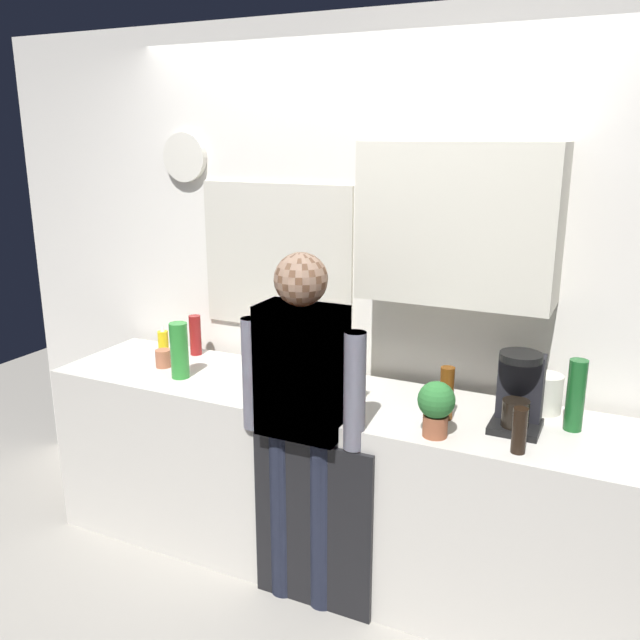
{
  "coord_description": "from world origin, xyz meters",
  "views": [
    {
      "loc": [
        1.21,
        -2.35,
        2.05
      ],
      "look_at": [
        -0.03,
        0.25,
        1.25
      ],
      "focal_mm": 37.74,
      "sensor_mm": 36.0,
      "label": 1
    }
  ],
  "objects_px": {
    "bottle_green_wine": "(576,395)",
    "bottle_olive_oil": "(325,352)",
    "dish_soap": "(163,344)",
    "person_guest": "(302,405)",
    "bottle_clear_soda": "(179,350)",
    "bottle_amber_beer": "(447,393)",
    "storage_canister": "(546,394)",
    "cup_terracotta_mug": "(163,358)",
    "bottle_red_vinegar": "(195,335)",
    "potted_plant": "(436,405)",
    "coffee_maker": "(519,394)",
    "mixing_bowl": "(339,381)",
    "person_at_sink": "(302,405)",
    "bottle_dark_sauce": "(519,431)"
  },
  "relations": [
    {
      "from": "bottle_green_wine",
      "to": "bottle_olive_oil",
      "type": "xyz_separation_m",
      "value": [
        -1.18,
        0.14,
        -0.02
      ]
    },
    {
      "from": "dish_soap",
      "to": "person_guest",
      "type": "xyz_separation_m",
      "value": [
        1.04,
        -0.4,
        -0.01
      ]
    },
    {
      "from": "bottle_clear_soda",
      "to": "bottle_amber_beer",
      "type": "distance_m",
      "value": 1.33
    },
    {
      "from": "storage_canister",
      "to": "cup_terracotta_mug",
      "type": "bearing_deg",
      "value": -172.67
    },
    {
      "from": "bottle_red_vinegar",
      "to": "person_guest",
      "type": "relative_size",
      "value": 0.14
    },
    {
      "from": "bottle_clear_soda",
      "to": "potted_plant",
      "type": "xyz_separation_m",
      "value": [
        1.33,
        -0.11,
        -0.01
      ]
    },
    {
      "from": "bottle_amber_beer",
      "to": "storage_canister",
      "type": "xyz_separation_m",
      "value": [
        0.37,
        0.26,
        -0.03
      ]
    },
    {
      "from": "bottle_amber_beer",
      "to": "coffee_maker",
      "type": "bearing_deg",
      "value": 7.54
    },
    {
      "from": "bottle_red_vinegar",
      "to": "mixing_bowl",
      "type": "height_order",
      "value": "bottle_red_vinegar"
    },
    {
      "from": "person_guest",
      "to": "person_at_sink",
      "type": "bearing_deg",
      "value": 180.0
    },
    {
      "from": "bottle_dark_sauce",
      "to": "person_at_sink",
      "type": "distance_m",
      "value": 0.89
    },
    {
      "from": "cup_terracotta_mug",
      "to": "potted_plant",
      "type": "xyz_separation_m",
      "value": [
        1.51,
        -0.2,
        0.09
      ]
    },
    {
      "from": "cup_terracotta_mug",
      "to": "mixing_bowl",
      "type": "distance_m",
      "value": 0.96
    },
    {
      "from": "coffee_maker",
      "to": "potted_plant",
      "type": "xyz_separation_m",
      "value": [
        -0.28,
        -0.23,
        -0.01
      ]
    },
    {
      "from": "bottle_green_wine",
      "to": "mixing_bowl",
      "type": "distance_m",
      "value": 1.05
    },
    {
      "from": "bottle_clear_soda",
      "to": "bottle_red_vinegar",
      "type": "distance_m",
      "value": 0.36
    },
    {
      "from": "cup_terracotta_mug",
      "to": "mixing_bowl",
      "type": "bearing_deg",
      "value": 6.47
    },
    {
      "from": "bottle_olive_oil",
      "to": "person_guest",
      "type": "height_order",
      "value": "person_guest"
    },
    {
      "from": "bottle_dark_sauce",
      "to": "bottle_olive_oil",
      "type": "bearing_deg",
      "value": 156.34
    },
    {
      "from": "mixing_bowl",
      "to": "potted_plant",
      "type": "height_order",
      "value": "potted_plant"
    },
    {
      "from": "bottle_red_vinegar",
      "to": "cup_terracotta_mug",
      "type": "distance_m",
      "value": 0.25
    },
    {
      "from": "bottle_clear_soda",
      "to": "bottle_dark_sauce",
      "type": "height_order",
      "value": "bottle_clear_soda"
    },
    {
      "from": "bottle_olive_oil",
      "to": "cup_terracotta_mug",
      "type": "distance_m",
      "value": 0.86
    },
    {
      "from": "bottle_dark_sauce",
      "to": "dish_soap",
      "type": "bearing_deg",
      "value": 170.42
    },
    {
      "from": "bottle_olive_oil",
      "to": "person_at_sink",
      "type": "relative_size",
      "value": 0.16
    },
    {
      "from": "bottle_green_wine",
      "to": "bottle_olive_oil",
      "type": "height_order",
      "value": "bottle_green_wine"
    },
    {
      "from": "storage_canister",
      "to": "bottle_green_wine",
      "type": "bearing_deg",
      "value": -47.21
    },
    {
      "from": "person_at_sink",
      "to": "person_guest",
      "type": "bearing_deg",
      "value": 0.0
    },
    {
      "from": "coffee_maker",
      "to": "bottle_red_vinegar",
      "type": "relative_size",
      "value": 1.5
    },
    {
      "from": "bottle_green_wine",
      "to": "person_at_sink",
      "type": "height_order",
      "value": "person_at_sink"
    },
    {
      "from": "bottle_red_vinegar",
      "to": "potted_plant",
      "type": "xyz_separation_m",
      "value": [
        1.48,
        -0.45,
        0.02
      ]
    },
    {
      "from": "bottle_dark_sauce",
      "to": "bottle_amber_beer",
      "type": "xyz_separation_m",
      "value": [
        -0.33,
        0.19,
        0.03
      ]
    },
    {
      "from": "bottle_olive_oil",
      "to": "person_at_sink",
      "type": "xyz_separation_m",
      "value": [
        0.13,
        -0.52,
        -0.06
      ]
    },
    {
      "from": "dish_soap",
      "to": "person_guest",
      "type": "height_order",
      "value": "person_guest"
    },
    {
      "from": "cup_terracotta_mug",
      "to": "dish_soap",
      "type": "height_order",
      "value": "dish_soap"
    },
    {
      "from": "bottle_amber_beer",
      "to": "bottle_dark_sauce",
      "type": "bearing_deg",
      "value": -29.91
    },
    {
      "from": "mixing_bowl",
      "to": "person_guest",
      "type": "bearing_deg",
      "value": -89.94
    },
    {
      "from": "bottle_olive_oil",
      "to": "coffee_maker",
      "type": "bearing_deg",
      "value": -12.49
    },
    {
      "from": "mixing_bowl",
      "to": "bottle_clear_soda",
      "type": "bearing_deg",
      "value": -165.81
    },
    {
      "from": "storage_canister",
      "to": "person_at_sink",
      "type": "xyz_separation_m",
      "value": [
        -0.92,
        -0.52,
        -0.02
      ]
    },
    {
      "from": "cup_terracotta_mug",
      "to": "dish_soap",
      "type": "distance_m",
      "value": 0.15
    },
    {
      "from": "person_guest",
      "to": "bottle_olive_oil",
      "type": "bearing_deg",
      "value": -78.19
    },
    {
      "from": "cup_terracotta_mug",
      "to": "person_guest",
      "type": "distance_m",
      "value": 0.99
    },
    {
      "from": "mixing_bowl",
      "to": "person_at_sink",
      "type": "xyz_separation_m",
      "value": [
        0.0,
        -0.39,
        0.02
      ]
    },
    {
      "from": "dish_soap",
      "to": "bottle_olive_oil",
      "type": "bearing_deg",
      "value": 7.54
    },
    {
      "from": "cup_terracotta_mug",
      "to": "person_at_sink",
      "type": "bearing_deg",
      "value": -16.49
    },
    {
      "from": "bottle_amber_beer",
      "to": "cup_terracotta_mug",
      "type": "bearing_deg",
      "value": 179.43
    },
    {
      "from": "coffee_maker",
      "to": "person_guest",
      "type": "relative_size",
      "value": 0.21
    },
    {
      "from": "dish_soap",
      "to": "mixing_bowl",
      "type": "bearing_deg",
      "value": -0.57
    },
    {
      "from": "bottle_dark_sauce",
      "to": "person_guest",
      "type": "distance_m",
      "value": 0.89
    }
  ]
}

